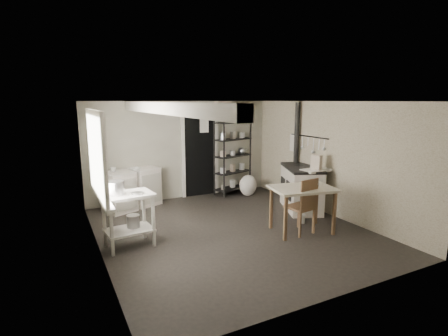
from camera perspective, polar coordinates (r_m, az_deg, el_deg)
name	(u,v)px	position (r m, az deg, el deg)	size (l,w,h in m)	color
floor	(231,230)	(6.43, 1.23, -10.13)	(5.00, 5.00, 0.00)	black
ceiling	(232,101)	(6.00, 1.32, 10.83)	(5.00, 5.00, 0.00)	white
wall_back	(182,150)	(8.37, -6.83, 2.90)	(4.50, 0.02, 2.30)	#A29D8A
wall_front	(337,206)	(4.14, 17.89, -5.92)	(4.50, 0.02, 2.30)	#A29D8A
wall_left	(96,181)	(5.45, -20.11, -2.06)	(0.02, 5.00, 2.30)	#A29D8A
wall_right	(329,159)	(7.43, 16.78, 1.48)	(0.02, 5.00, 2.30)	#A29D8A
window	(95,156)	(5.58, -20.30, 1.89)	(0.12, 1.76, 1.28)	silver
doorway	(200,155)	(8.53, -3.90, 2.08)	(0.96, 0.10, 2.08)	silver
ceiling_beam	(163,108)	(5.53, -9.86, 9.62)	(0.18, 5.00, 0.18)	silver
wallpaper_panel	(329,159)	(7.42, 16.72, 1.48)	(0.01, 5.00, 2.30)	#BDB399
utensil_rail	(308,136)	(7.78, 13.57, 5.03)	(0.06, 1.20, 0.44)	silver
prep_table	(129,222)	(5.84, -15.26, -8.58)	(0.77, 0.55, 0.88)	silver
stockpot	(115,190)	(5.69, -17.32, -3.52)	(0.27, 0.27, 0.29)	silver
saucepan	(137,196)	(5.64, -13.95, -4.41)	(0.19, 0.19, 0.10)	silver
bucket	(133,222)	(5.90, -14.60, -8.48)	(0.21, 0.21, 0.23)	silver
base_cabinets	(132,187)	(7.85, -14.81, -3.07)	(1.29, 0.55, 0.85)	beige
mixing_bowl	(135,165)	(7.66, -14.36, 0.40)	(0.28, 0.28, 0.07)	silver
counter_cup	(113,166)	(7.63, -17.68, 0.27)	(0.12, 0.12, 0.09)	silver
shelf_rack	(233,156)	(8.73, 1.43, 1.99)	(0.98, 0.38, 2.06)	black
shelf_jar	(222,140)	(8.54, -0.26, 4.63)	(0.09, 0.09, 0.19)	silver
storage_box_a	(223,113)	(8.55, -0.21, 8.94)	(0.34, 0.30, 0.23)	beige
storage_box_b	(241,114)	(8.71, 2.71, 8.83)	(0.26, 0.24, 0.17)	beige
stove	(301,189)	(7.66, 12.50, -3.45)	(0.66, 1.19, 0.93)	beige
stovepipe	(297,133)	(8.00, 11.79, 5.55)	(0.11, 0.11, 1.37)	black
side_ledge	(315,194)	(7.38, 14.64, -4.18)	(0.62, 0.33, 0.96)	silver
oats_box	(316,167)	(7.22, 14.83, 0.19)	(0.12, 0.20, 0.30)	beige
work_table	(302,211)	(6.41, 12.59, -6.88)	(1.07, 0.75, 0.82)	beige
table_cup	(316,189)	(6.29, 14.82, -3.28)	(0.10, 0.10, 0.09)	silver
chair	(300,206)	(6.32, 12.29, -6.11)	(0.41, 0.43, 1.00)	brown
flour_sack	(248,186)	(8.60, 3.95, -3.00)	(0.44, 0.37, 0.53)	silver
floor_crock	(302,219)	(6.93, 12.57, -8.15)	(0.13, 0.13, 0.16)	silver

